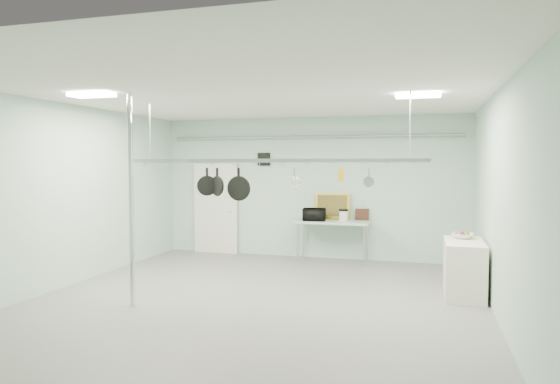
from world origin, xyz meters
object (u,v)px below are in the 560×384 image
(skillet_left, at_px, (207,182))
(skillet_right, at_px, (239,184))
(prep_table, at_px, (333,224))
(skillet_mid, at_px, (217,182))
(chrome_pole, at_px, (131,201))
(fruit_bowl, at_px, (462,236))
(pot_rack, at_px, (270,159))
(coffee_canister, at_px, (343,216))
(side_cabinet, at_px, (464,269))
(microwave, at_px, (314,214))

(skillet_left, xyz_separation_m, skillet_right, (0.55, 0.00, -0.04))
(prep_table, relative_size, skillet_mid, 3.62)
(chrome_pole, relative_size, skillet_right, 6.11)
(fruit_bowl, bearing_deg, chrome_pole, -154.78)
(skillet_mid, bearing_deg, fruit_bowl, 50.98)
(skillet_right, bearing_deg, prep_table, 76.34)
(skillet_right, bearing_deg, pot_rack, 2.00)
(skillet_mid, bearing_deg, pot_rack, 31.20)
(prep_table, distance_m, coffee_canister, 0.31)
(side_cabinet, distance_m, fruit_bowl, 0.57)
(microwave, bearing_deg, chrome_pole, 57.86)
(pot_rack, relative_size, skillet_right, 9.17)
(side_cabinet, relative_size, microwave, 2.46)
(chrome_pole, bearing_deg, side_cabinet, 22.41)
(fruit_bowl, bearing_deg, skillet_mid, -160.22)
(pot_rack, distance_m, fruit_bowl, 3.49)
(side_cabinet, height_order, skillet_mid, skillet_mid)
(chrome_pole, height_order, fruit_bowl, chrome_pole)
(chrome_pole, height_order, side_cabinet, chrome_pole)
(prep_table, height_order, pot_rack, pot_rack)
(side_cabinet, xyz_separation_m, coffee_canister, (-2.31, 2.16, 0.57))
(microwave, relative_size, skillet_left, 1.09)
(fruit_bowl, distance_m, skillet_left, 4.34)
(skillet_left, height_order, skillet_right, same)
(fruit_bowl, distance_m, skillet_mid, 4.17)
(microwave, xyz_separation_m, skillet_right, (-0.54, -3.19, 0.78))
(prep_table, relative_size, coffee_canister, 7.16)
(prep_table, relative_size, microwave, 3.28)
(chrome_pole, height_order, skillet_right, chrome_pole)
(chrome_pole, relative_size, pot_rack, 0.67)
(prep_table, distance_m, fruit_bowl, 3.18)
(prep_table, bearing_deg, skillet_mid, -111.41)
(coffee_canister, height_order, skillet_mid, skillet_mid)
(coffee_canister, relative_size, skillet_right, 0.43)
(pot_rack, xyz_separation_m, skillet_left, (-1.07, 0.00, -0.37))
(pot_rack, height_order, coffee_canister, pot_rack)
(chrome_pole, bearing_deg, pot_rack, 25.35)
(skillet_left, distance_m, skillet_right, 0.55)
(chrome_pole, distance_m, skillet_mid, 1.38)
(side_cabinet, bearing_deg, coffee_canister, 136.84)
(prep_table, xyz_separation_m, skillet_right, (-0.92, -3.30, 0.99))
(prep_table, distance_m, skillet_right, 3.57)
(prep_table, xyz_separation_m, skillet_mid, (-1.29, -3.30, 1.03))
(fruit_bowl, height_order, skillet_left, skillet_left)
(side_cabinet, height_order, skillet_right, skillet_right)
(pot_rack, height_order, fruit_bowl, pot_rack)
(fruit_bowl, relative_size, skillet_right, 0.69)
(chrome_pole, relative_size, skillet_mid, 7.23)
(chrome_pole, xyz_separation_m, pot_rack, (1.90, 0.90, 0.63))
(skillet_right, bearing_deg, fruit_bowl, 23.70)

